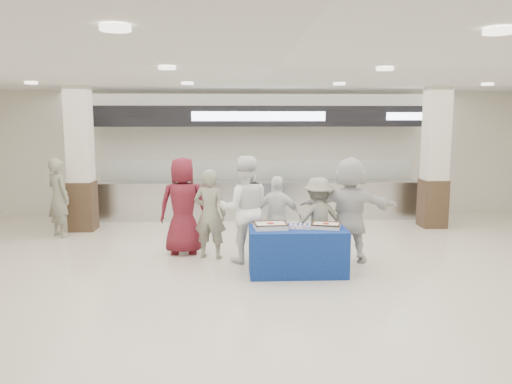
{
  "coord_description": "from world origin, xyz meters",
  "views": [
    {
      "loc": [
        -0.6,
        -7.0,
        2.48
      ],
      "look_at": [
        -0.22,
        1.6,
        1.22
      ],
      "focal_mm": 35.0,
      "sensor_mm": 36.0,
      "label": 1
    }
  ],
  "objects_px": {
    "cupcake_tray": "(300,226)",
    "soldier_a": "(210,214)",
    "civilian_maroon": "(183,206)",
    "sheet_cake_left": "(270,225)",
    "civilian_white": "(349,210)",
    "sheet_cake_right": "(326,225)",
    "display_table": "(297,251)",
    "chef_short": "(278,217)",
    "soldier_bg": "(59,198)",
    "soldier_b": "(318,220)",
    "chef_tall": "(245,209)"
  },
  "relations": [
    {
      "from": "soldier_bg",
      "to": "chef_tall",
      "type": "bearing_deg",
      "value": -166.91
    },
    {
      "from": "cupcake_tray",
      "to": "civilian_white",
      "type": "bearing_deg",
      "value": 35.48
    },
    {
      "from": "display_table",
      "to": "soldier_b",
      "type": "height_order",
      "value": "soldier_b"
    },
    {
      "from": "cupcake_tray",
      "to": "chef_short",
      "type": "xyz_separation_m",
      "value": [
        -0.28,
        0.96,
        -0.04
      ]
    },
    {
      "from": "sheet_cake_left",
      "to": "soldier_a",
      "type": "bearing_deg",
      "value": 135.77
    },
    {
      "from": "display_table",
      "to": "soldier_b",
      "type": "xyz_separation_m",
      "value": [
        0.44,
        0.67,
        0.37
      ]
    },
    {
      "from": "display_table",
      "to": "soldier_a",
      "type": "xyz_separation_m",
      "value": [
        -1.45,
        0.99,
        0.43
      ]
    },
    {
      "from": "sheet_cake_right",
      "to": "display_table",
      "type": "bearing_deg",
      "value": 179.23
    },
    {
      "from": "sheet_cake_right",
      "to": "soldier_bg",
      "type": "xyz_separation_m",
      "value": [
        -5.18,
        2.8,
        0.04
      ]
    },
    {
      "from": "chef_tall",
      "to": "civilian_white",
      "type": "relative_size",
      "value": 1.01
    },
    {
      "from": "soldier_a",
      "to": "soldier_b",
      "type": "distance_m",
      "value": 1.92
    },
    {
      "from": "sheet_cake_left",
      "to": "civilian_white",
      "type": "xyz_separation_m",
      "value": [
        1.43,
        0.67,
        0.12
      ]
    },
    {
      "from": "display_table",
      "to": "chef_short",
      "type": "distance_m",
      "value": 1.05
    },
    {
      "from": "sheet_cake_left",
      "to": "display_table",
      "type": "bearing_deg",
      "value": -0.38
    },
    {
      "from": "sheet_cake_left",
      "to": "civilian_white",
      "type": "height_order",
      "value": "civilian_white"
    },
    {
      "from": "soldier_a",
      "to": "civilian_white",
      "type": "relative_size",
      "value": 0.87
    },
    {
      "from": "chef_tall",
      "to": "soldier_bg",
      "type": "relative_size",
      "value": 1.11
    },
    {
      "from": "sheet_cake_left",
      "to": "soldier_b",
      "type": "height_order",
      "value": "soldier_b"
    },
    {
      "from": "soldier_a",
      "to": "chef_tall",
      "type": "bearing_deg",
      "value": 172.39
    },
    {
      "from": "sheet_cake_right",
      "to": "cupcake_tray",
      "type": "distance_m",
      "value": 0.42
    },
    {
      "from": "sheet_cake_right",
      "to": "soldier_a",
      "type": "xyz_separation_m",
      "value": [
        -1.9,
        0.99,
        0.01
      ]
    },
    {
      "from": "chef_tall",
      "to": "soldier_b",
      "type": "bearing_deg",
      "value": 173.74
    },
    {
      "from": "sheet_cake_right",
      "to": "soldier_b",
      "type": "bearing_deg",
      "value": 91.07
    },
    {
      "from": "sheet_cake_right",
      "to": "soldier_a",
      "type": "height_order",
      "value": "soldier_a"
    },
    {
      "from": "soldier_bg",
      "to": "civilian_white",
      "type": "bearing_deg",
      "value": -159.5
    },
    {
      "from": "sheet_cake_left",
      "to": "civilian_white",
      "type": "bearing_deg",
      "value": 25.31
    },
    {
      "from": "civilian_maroon",
      "to": "soldier_a",
      "type": "relative_size",
      "value": 1.12
    },
    {
      "from": "sheet_cake_right",
      "to": "soldier_bg",
      "type": "height_order",
      "value": "soldier_bg"
    },
    {
      "from": "display_table",
      "to": "cupcake_tray",
      "type": "height_order",
      "value": "cupcake_tray"
    },
    {
      "from": "cupcake_tray",
      "to": "soldier_b",
      "type": "relative_size",
      "value": 0.28
    },
    {
      "from": "sheet_cake_right",
      "to": "soldier_b",
      "type": "distance_m",
      "value": 0.68
    },
    {
      "from": "soldier_b",
      "to": "soldier_bg",
      "type": "xyz_separation_m",
      "value": [
        -5.17,
        2.13,
        0.09
      ]
    },
    {
      "from": "civilian_maroon",
      "to": "sheet_cake_left",
      "type": "bearing_deg",
      "value": 138.61
    },
    {
      "from": "civilian_maroon",
      "to": "chef_tall",
      "type": "height_order",
      "value": "chef_tall"
    },
    {
      "from": "civilian_maroon",
      "to": "chef_tall",
      "type": "relative_size",
      "value": 0.97
    },
    {
      "from": "chef_tall",
      "to": "chef_short",
      "type": "height_order",
      "value": "chef_tall"
    },
    {
      "from": "civilian_white",
      "to": "civilian_maroon",
      "type": "bearing_deg",
      "value": -5.91
    },
    {
      "from": "cupcake_tray",
      "to": "soldier_b",
      "type": "bearing_deg",
      "value": 58.83
    },
    {
      "from": "chef_tall",
      "to": "soldier_b",
      "type": "distance_m",
      "value": 1.29
    },
    {
      "from": "display_table",
      "to": "chef_short",
      "type": "bearing_deg",
      "value": 104.03
    },
    {
      "from": "display_table",
      "to": "sheet_cake_left",
      "type": "distance_m",
      "value": 0.61
    },
    {
      "from": "chef_short",
      "to": "soldier_bg",
      "type": "bearing_deg",
      "value": -6.37
    },
    {
      "from": "cupcake_tray",
      "to": "soldier_bg",
      "type": "relative_size",
      "value": 0.25
    },
    {
      "from": "chef_tall",
      "to": "soldier_bg",
      "type": "distance_m",
      "value": 4.4
    },
    {
      "from": "sheet_cake_right",
      "to": "soldier_bg",
      "type": "bearing_deg",
      "value": 151.58
    },
    {
      "from": "civilian_maroon",
      "to": "chef_short",
      "type": "distance_m",
      "value": 1.76
    },
    {
      "from": "chef_tall",
      "to": "civilian_white",
      "type": "distance_m",
      "value": 1.82
    },
    {
      "from": "display_table",
      "to": "sheet_cake_left",
      "type": "xyz_separation_m",
      "value": [
        -0.44,
        0.0,
        0.43
      ]
    },
    {
      "from": "sheet_cake_left",
      "to": "chef_short",
      "type": "distance_m",
      "value": 0.98
    },
    {
      "from": "cupcake_tray",
      "to": "soldier_a",
      "type": "height_order",
      "value": "soldier_a"
    }
  ]
}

